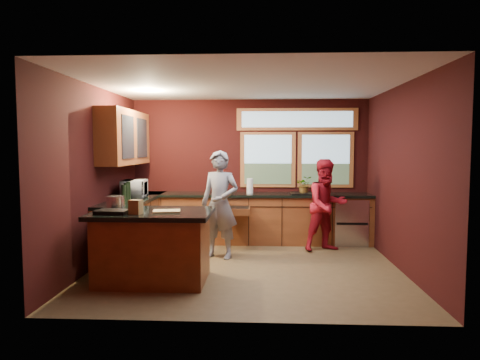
# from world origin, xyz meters

# --- Properties ---
(floor) EXTENTS (4.50, 4.50, 0.00)m
(floor) POSITION_xyz_m (0.00, 0.00, 0.00)
(floor) COLOR brown
(floor) RESTS_ON ground
(room_shell) EXTENTS (4.52, 4.02, 2.71)m
(room_shell) POSITION_xyz_m (-0.60, 0.32, 1.80)
(room_shell) COLOR black
(room_shell) RESTS_ON ground
(back_counter) EXTENTS (4.50, 0.64, 0.93)m
(back_counter) POSITION_xyz_m (0.20, 1.70, 0.46)
(back_counter) COLOR #552914
(back_counter) RESTS_ON floor
(left_counter) EXTENTS (0.64, 2.30, 0.93)m
(left_counter) POSITION_xyz_m (-1.95, 0.85, 0.47)
(left_counter) COLOR #552914
(left_counter) RESTS_ON floor
(island) EXTENTS (1.55, 1.05, 0.95)m
(island) POSITION_xyz_m (-1.21, -0.71, 0.48)
(island) COLOR #552914
(island) RESTS_ON floor
(person_grey) EXTENTS (0.73, 0.59, 1.74)m
(person_grey) POSITION_xyz_m (-0.44, 0.57, 0.87)
(person_grey) COLOR slate
(person_grey) RESTS_ON floor
(person_red) EXTENTS (0.94, 0.85, 1.59)m
(person_red) POSITION_xyz_m (1.35, 1.12, 0.79)
(person_red) COLOR maroon
(person_red) RESTS_ON floor
(microwave) EXTENTS (0.43, 0.59, 0.31)m
(microwave) POSITION_xyz_m (-1.92, 0.85, 1.08)
(microwave) COLOR #999999
(microwave) RESTS_ON left_counter
(potted_plant) EXTENTS (0.29, 0.25, 0.32)m
(potted_plant) POSITION_xyz_m (1.03, 1.75, 1.09)
(potted_plant) COLOR #999999
(potted_plant) RESTS_ON back_counter
(paper_towel) EXTENTS (0.12, 0.12, 0.28)m
(paper_towel) POSITION_xyz_m (0.01, 1.70, 1.07)
(paper_towel) COLOR silver
(paper_towel) RESTS_ON back_counter
(cutting_board) EXTENTS (0.39, 0.31, 0.02)m
(cutting_board) POSITION_xyz_m (-1.01, -0.76, 0.95)
(cutting_board) COLOR tan
(cutting_board) RESTS_ON island
(stock_pot) EXTENTS (0.24, 0.24, 0.18)m
(stock_pot) POSITION_xyz_m (-1.76, -0.56, 1.03)
(stock_pot) COLOR #B2B2B6
(stock_pot) RESTS_ON island
(paper_bag) EXTENTS (0.18, 0.15, 0.18)m
(paper_bag) POSITION_xyz_m (-1.36, -0.96, 1.03)
(paper_bag) COLOR brown
(paper_bag) RESTS_ON island
(black_tray) EXTENTS (0.42, 0.31, 0.05)m
(black_tray) POSITION_xyz_m (-1.66, -0.96, 0.97)
(black_tray) COLOR black
(black_tray) RESTS_ON island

